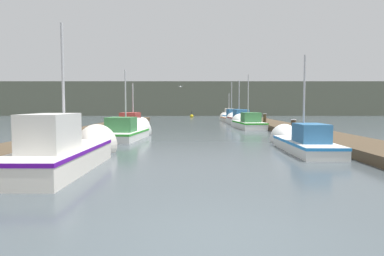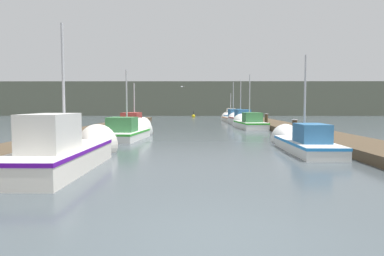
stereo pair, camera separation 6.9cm
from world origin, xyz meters
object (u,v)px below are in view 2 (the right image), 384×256
mooring_piling_2 (295,129)px  mooring_piling_0 (266,121)px  fishing_boat_2 (129,132)px  fishing_boat_4 (248,123)px  mooring_piling_1 (236,114)px  fishing_boat_5 (240,119)px  fishing_boat_6 (232,118)px  fishing_boat_3 (135,126)px  seagull_lead (182,87)px  fishing_boat_7 (230,116)px  fishing_boat_1 (301,142)px  channel_buoy (193,116)px  fishing_boat_0 (70,150)px

mooring_piling_2 → mooring_piling_0: bearing=89.4°
fishing_boat_2 → fishing_boat_4: size_ratio=0.98×
fishing_boat_2 → mooring_piling_1: 28.00m
mooring_piling_1 → mooring_piling_2: bearing=-89.9°
fishing_boat_5 → fishing_boat_6: bearing=85.3°
fishing_boat_3 → fishing_boat_4: bearing=27.4°
mooring_piling_2 → seagull_lead: 15.96m
fishing_boat_7 → mooring_piling_0: (1.24, -15.17, 0.13)m
fishing_boat_2 → mooring_piling_2: 9.33m
mooring_piling_2 → fishing_boat_7: bearing=92.9°
fishing_boat_1 → mooring_piling_2: 5.16m
fishing_boat_5 → channel_buoy: 18.13m
fishing_boat_2 → fishing_boat_4: bearing=51.4°
fishing_boat_0 → fishing_boat_2: fishing_boat_0 is taller
fishing_boat_4 → seagull_lead: (-5.55, 5.86, 3.23)m
mooring_piling_0 → fishing_boat_7: bearing=94.7°
fishing_boat_1 → channel_buoy: fishing_boat_1 is taller
fishing_boat_2 → mooring_piling_2: size_ratio=5.05×
fishing_boat_1 → seagull_lead: (-5.66, 19.11, 3.27)m
fishing_boat_4 → mooring_piling_0: 1.41m
fishing_boat_3 → fishing_boat_7: (8.61, 18.80, 0.04)m
mooring_piling_1 → mooring_piling_2: mooring_piling_1 is taller
fishing_boat_1 → fishing_boat_5: fishing_boat_5 is taller
fishing_boat_4 → fishing_boat_0: bearing=-120.6°
mooring_piling_1 → fishing_boat_4: bearing=-93.9°
fishing_boat_5 → mooring_piling_2: bearing=-90.4°
fishing_boat_3 → mooring_piling_2: bearing=-21.2°
fishing_boat_2 → seagull_lead: fishing_boat_2 is taller
fishing_boat_1 → fishing_boat_2: bearing=149.2°
seagull_lead → channel_buoy: bearing=-61.3°
fishing_boat_0 → fishing_boat_5: (8.19, 21.98, 0.00)m
fishing_boat_3 → mooring_piling_2: size_ratio=4.82×
mooring_piling_2 → fishing_boat_2: bearing=-179.6°
mooring_piling_0 → seagull_lead: bearing=138.8°
fishing_boat_2 → fishing_boat_6: bearing=72.6°
fishing_boat_2 → channel_buoy: (3.56, 30.81, -0.21)m
fishing_boat_0 → fishing_boat_1: size_ratio=1.09×
mooring_piling_1 → fishing_boat_7: bearing=-109.3°
fishing_boat_3 → mooring_piling_1: bearing=69.1°
fishing_boat_0 → fishing_boat_7: (8.34, 31.99, -0.04)m
fishing_boat_4 → channel_buoy: (-4.48, 22.51, -0.24)m
fishing_boat_7 → channel_buoy: size_ratio=5.32×
fishing_boat_5 → mooring_piling_0: fishing_boat_5 is taller
fishing_boat_6 → mooring_piling_1: fishing_boat_6 is taller
channel_buoy → fishing_boat_7: bearing=-58.6°
fishing_boat_0 → fishing_boat_1: bearing=24.9°
fishing_boat_3 → fishing_boat_4: fishing_boat_4 is taller
fishing_boat_4 → mooring_piling_2: size_ratio=5.15×
fishing_boat_5 → fishing_boat_7: bearing=83.2°
fishing_boat_2 → fishing_boat_0: bearing=-85.6°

